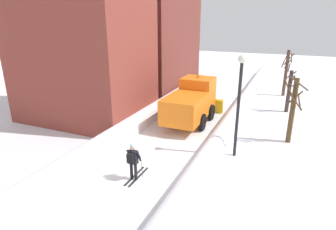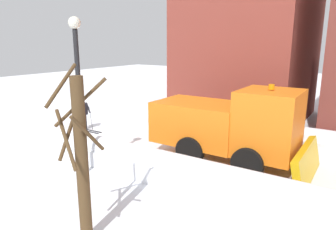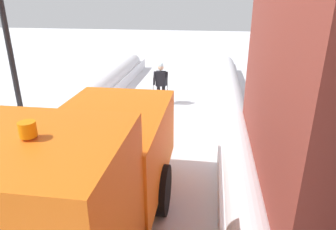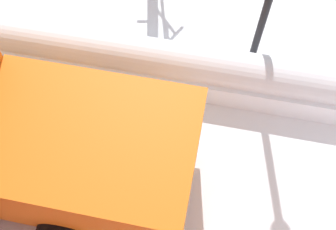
% 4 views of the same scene
% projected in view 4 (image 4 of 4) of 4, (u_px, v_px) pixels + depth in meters
% --- Properties ---
extents(plow_truck, '(3.20, 5.98, 3.12)m').
position_uv_depth(plow_truck, '(14.00, 139.00, 6.40)').
color(plow_truck, orange).
rests_on(plow_truck, ground).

